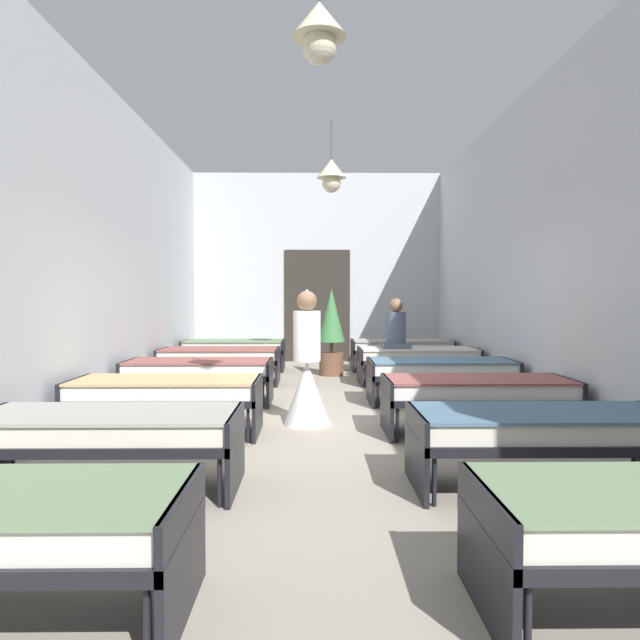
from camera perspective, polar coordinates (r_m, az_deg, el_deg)
ground_plane at (r=7.05m, az=0.11°, el=-9.65°), size 5.88×12.42×0.10m
room_shell at (r=8.12m, az=-0.01°, el=6.63°), size 5.68×12.02×4.04m
bed_left_row_1 at (r=4.65m, az=-19.73°, el=-9.94°), size 1.90×0.84×0.57m
bed_right_row_1 at (r=4.72m, az=20.59°, el=-9.78°), size 1.90×0.84×0.57m
bed_left_row_2 at (r=6.29m, az=-14.53°, el=-6.68°), size 1.90×0.84×0.57m
bed_right_row_2 at (r=6.34m, az=14.85°, el=-6.61°), size 1.90×0.84×0.57m
bed_left_row_3 at (r=7.97m, az=-11.53°, el=-4.75°), size 1.90×0.84×0.57m
bed_right_row_3 at (r=8.01m, az=11.51°, el=-4.72°), size 1.90×0.84×0.57m
bed_left_row_4 at (r=9.67m, az=-9.59°, el=-3.49°), size 1.90×0.84×0.57m
bed_right_row_4 at (r=9.70m, az=9.34°, el=-3.47°), size 1.90×0.84×0.57m
bed_left_row_5 at (r=11.38m, az=-8.24°, el=-2.60°), size 1.90×0.84×0.57m
bed_right_row_5 at (r=11.41m, az=7.83°, el=-2.59°), size 1.90×0.84×0.57m
nurse_near_aisle at (r=6.54m, az=-1.26°, el=-5.45°), size 0.52×0.52×1.49m
patient_seated_primary at (r=9.64m, az=7.29°, el=-0.93°), size 0.44×0.44×0.80m
potted_plant at (r=10.54m, az=1.10°, el=-0.75°), size 0.48×0.48×1.55m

